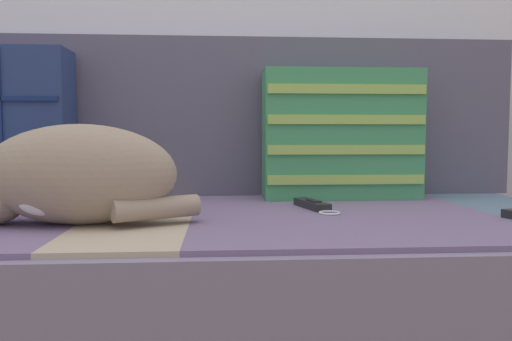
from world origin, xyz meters
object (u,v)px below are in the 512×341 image
couch (195,299)px  throw_pillow_striped (341,135)px  game_remote_far (313,205)px  sleeping_cat (70,178)px

couch → throw_pillow_striped: bearing=28.3°
throw_pillow_striped → game_remote_far: (-0.11, -0.19, -0.17)m
sleeping_cat → game_remote_far: sleeping_cat is taller
couch → sleeping_cat: 0.41m
couch → game_remote_far: game_remote_far is taller
game_remote_far → throw_pillow_striped: bearing=59.7°
sleeping_cat → game_remote_far: size_ratio=2.41×
couch → game_remote_far: (0.28, 0.02, 0.22)m
throw_pillow_striped → sleeping_cat: throw_pillow_striped is taller
couch → sleeping_cat: bearing=-147.1°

